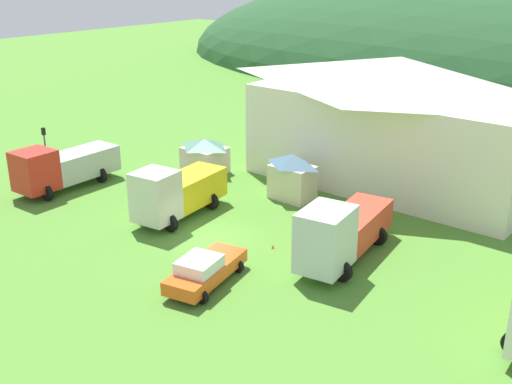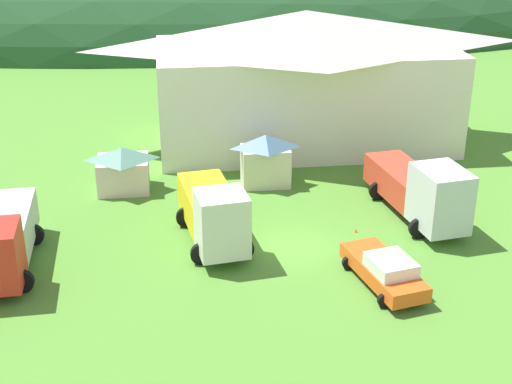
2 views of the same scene
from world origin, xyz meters
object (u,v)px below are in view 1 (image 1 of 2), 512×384
object	(u,v)px
service_pickup_orange	(205,270)
depot_building	(396,120)
traffic_cone_near_pickup	(273,248)
play_shed_pink	(205,155)
tow_truck_silver	(341,231)
flatbed_truck_yellow	(175,192)
traffic_light_west	(45,147)
play_shed_cream	(292,176)
crane_truck_red	(62,166)

from	to	relation	value
service_pickup_orange	depot_building	bearing A→B (deg)	168.02
traffic_cone_near_pickup	play_shed_pink	bearing A→B (deg)	149.64
tow_truck_silver	service_pickup_orange	distance (m)	7.63
service_pickup_orange	flatbed_truck_yellow	bearing A→B (deg)	-136.55
tow_truck_silver	traffic_light_west	xyz separation A→B (m)	(-24.63, -2.08, 0.56)
traffic_light_west	flatbed_truck_yellow	bearing A→B (deg)	2.84
tow_truck_silver	flatbed_truck_yellow	bearing A→B (deg)	-91.41
service_pickup_orange	traffic_cone_near_pickup	distance (m)	5.53
play_shed_cream	service_pickup_orange	distance (m)	13.10
crane_truck_red	traffic_cone_near_pickup	bearing A→B (deg)	93.43
service_pickup_orange	traffic_cone_near_pickup	bearing A→B (deg)	167.08
crane_truck_red	play_shed_cream	bearing A→B (deg)	120.25
play_shed_pink	crane_truck_red	bearing A→B (deg)	-119.93
play_shed_pink	play_shed_cream	bearing A→B (deg)	-1.52
play_shed_cream	depot_building	bearing A→B (deg)	63.23
flatbed_truck_yellow	traffic_light_west	distance (m)	13.34
play_shed_cream	tow_truck_silver	xyz separation A→B (m)	(7.67, -6.00, 0.15)
play_shed_pink	flatbed_truck_yellow	distance (m)	9.09
play_shed_pink	service_pickup_orange	xyz separation A→B (m)	(12.33, -12.73, -0.55)
crane_truck_red	service_pickup_orange	bearing A→B (deg)	75.81
depot_building	play_shed_pink	distance (m)	14.54
service_pickup_orange	traffic_cone_near_pickup	xyz separation A→B (m)	(0.06, 5.47, -0.83)
flatbed_truck_yellow	traffic_cone_near_pickup	xyz separation A→B (m)	(7.51, 0.39, -1.78)
crane_truck_red	flatbed_truck_yellow	bearing A→B (deg)	95.65
crane_truck_red	traffic_light_west	size ratio (longest dim) A/B	2.07
depot_building	traffic_light_west	size ratio (longest dim) A/B	5.65
traffic_light_west	crane_truck_red	bearing A→B (deg)	-14.23
play_shed_pink	tow_truck_silver	xyz separation A→B (m)	(16.20, -6.23, 0.42)
play_shed_pink	traffic_cone_near_pickup	size ratio (longest dim) A/B	6.67
service_pickup_orange	traffic_cone_near_pickup	world-z (taller)	service_pickup_orange
service_pickup_orange	play_shed_cream	bearing A→B (deg)	-175.36
traffic_light_west	traffic_cone_near_pickup	xyz separation A→B (m)	(20.82, 1.05, -2.36)
flatbed_truck_yellow	tow_truck_silver	xyz separation A→B (m)	(11.32, 1.42, 0.02)
traffic_cone_near_pickup	depot_building	bearing A→B (deg)	90.66
play_shed_pink	flatbed_truck_yellow	bearing A→B (deg)	-57.46
crane_truck_red	traffic_cone_near_pickup	world-z (taller)	crane_truck_red
service_pickup_orange	tow_truck_silver	bearing A→B (deg)	136.95
traffic_cone_near_pickup	traffic_light_west	bearing A→B (deg)	-177.10
flatbed_truck_yellow	traffic_light_west	bearing A→B (deg)	-95.11
flatbed_truck_yellow	tow_truck_silver	bearing A→B (deg)	89.21
traffic_light_west	tow_truck_silver	bearing A→B (deg)	4.84
play_shed_cream	tow_truck_silver	bearing A→B (deg)	-38.04
play_shed_pink	traffic_cone_near_pickup	distance (m)	14.43
crane_truck_red	tow_truck_silver	bearing A→B (deg)	95.08
traffic_light_west	traffic_cone_near_pickup	distance (m)	20.98
play_shed_cream	crane_truck_red	distance (m)	16.40
crane_truck_red	flatbed_truck_yellow	xyz separation A→B (m)	(10.13, 1.47, 0.09)
traffic_light_west	traffic_cone_near_pickup	world-z (taller)	traffic_light_west
play_shed_cream	tow_truck_silver	distance (m)	9.75
depot_building	traffic_cone_near_pickup	size ratio (longest dim) A/B	44.32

